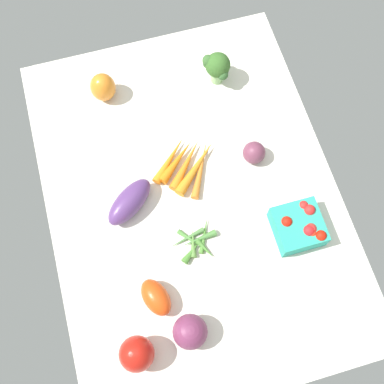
% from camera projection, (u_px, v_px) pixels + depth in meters
% --- Properties ---
extents(tablecloth, '(1.04, 0.76, 0.02)m').
position_uv_depth(tablecloth, '(192.00, 196.00, 1.29)').
color(tablecloth, silver).
rests_on(tablecloth, ground).
extents(bell_pepper_red, '(0.10, 0.10, 0.10)m').
position_uv_depth(bell_pepper_red, '(137.00, 354.00, 1.09)').
color(bell_pepper_red, red).
rests_on(bell_pepper_red, tablecloth).
extents(broccoli_head, '(0.09, 0.08, 0.11)m').
position_uv_depth(broccoli_head, '(217.00, 66.00, 1.34)').
color(broccoli_head, '#96C57E').
rests_on(broccoli_head, tablecloth).
extents(roma_tomato, '(0.11, 0.09, 0.06)m').
position_uv_depth(roma_tomato, '(156.00, 297.00, 1.15)').
color(roma_tomato, '#E44714').
rests_on(roma_tomato, tablecloth).
extents(red_onion_near_basket, '(0.08, 0.08, 0.08)m').
position_uv_depth(red_onion_near_basket, '(190.00, 332.00, 1.12)').
color(red_onion_near_basket, '#702F51').
rests_on(red_onion_near_basket, tablecloth).
extents(carrot_bunch, '(0.19, 0.20, 0.03)m').
position_uv_depth(carrot_bunch, '(186.00, 164.00, 1.30)').
color(carrot_bunch, orange).
rests_on(carrot_bunch, tablecloth).
extents(red_onion_center, '(0.06, 0.06, 0.06)m').
position_uv_depth(red_onion_center, '(254.00, 153.00, 1.29)').
color(red_onion_center, brown).
rests_on(red_onion_center, tablecloth).
extents(bell_pepper_orange, '(0.08, 0.08, 0.09)m').
position_uv_depth(bell_pepper_orange, '(103.00, 87.00, 1.35)').
color(bell_pepper_orange, orange).
rests_on(bell_pepper_orange, tablecloth).
extents(okra_pile, '(0.12, 0.13, 0.02)m').
position_uv_depth(okra_pile, '(196.00, 243.00, 1.22)').
color(okra_pile, '#4F8A3D').
rests_on(okra_pile, tablecloth).
extents(berry_basket, '(0.12, 0.12, 0.07)m').
position_uv_depth(berry_basket, '(299.00, 226.00, 1.22)').
color(berry_basket, teal).
rests_on(berry_basket, tablecloth).
extents(eggplant, '(0.14, 0.16, 0.06)m').
position_uv_depth(eggplant, '(130.00, 202.00, 1.24)').
color(eggplant, '#5A3674').
rests_on(eggplant, tablecloth).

